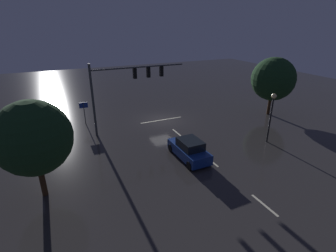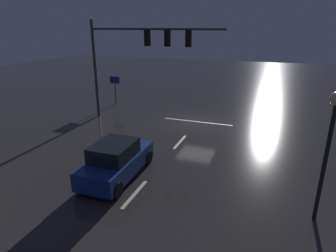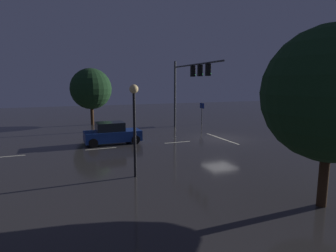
% 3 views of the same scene
% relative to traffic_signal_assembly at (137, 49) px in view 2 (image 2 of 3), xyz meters
% --- Properties ---
extents(ground_plane, '(80.00, 80.00, 0.00)m').
position_rel_traffic_signal_assembly_xyz_m(ground_plane, '(-4.07, -1.08, -5.06)').
color(ground_plane, '#2D2B2B').
extents(traffic_signal_assembly, '(9.46, 0.47, 6.97)m').
position_rel_traffic_signal_assembly_xyz_m(traffic_signal_assembly, '(0.00, 0.00, 0.00)').
color(traffic_signal_assembly, '#383A3D').
rests_on(traffic_signal_assembly, ground_plane).
extents(lane_dash_far, '(0.16, 2.20, 0.01)m').
position_rel_traffic_signal_assembly_xyz_m(lane_dash_far, '(-4.07, 2.92, -5.05)').
color(lane_dash_far, beige).
rests_on(lane_dash_far, ground_plane).
extents(lane_dash_mid, '(0.16, 2.20, 0.01)m').
position_rel_traffic_signal_assembly_xyz_m(lane_dash_mid, '(-4.07, 8.92, -5.05)').
color(lane_dash_mid, beige).
rests_on(lane_dash_mid, ground_plane).
extents(stop_bar, '(5.00, 0.16, 0.01)m').
position_rel_traffic_signal_assembly_xyz_m(stop_bar, '(-4.07, -1.19, -5.05)').
color(stop_bar, beige).
rests_on(stop_bar, ground_plane).
extents(car_approaching, '(1.98, 4.40, 1.70)m').
position_rel_traffic_signal_assembly_xyz_m(car_approaching, '(-2.66, 7.86, -4.26)').
color(car_approaching, navy).
rests_on(car_approaching, ground_plane).
extents(street_lamp_left_kerb, '(0.44, 0.44, 4.62)m').
position_rel_traffic_signal_assembly_xyz_m(street_lamp_left_kerb, '(-10.81, 8.12, -1.78)').
color(street_lamp_left_kerb, black).
rests_on(street_lamp_left_kerb, ground_plane).
extents(route_sign, '(0.90, 0.09, 2.48)m').
position_rel_traffic_signal_assembly_xyz_m(route_sign, '(3.98, -3.58, -3.27)').
color(route_sign, '#383A3D').
rests_on(route_sign, ground_plane).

